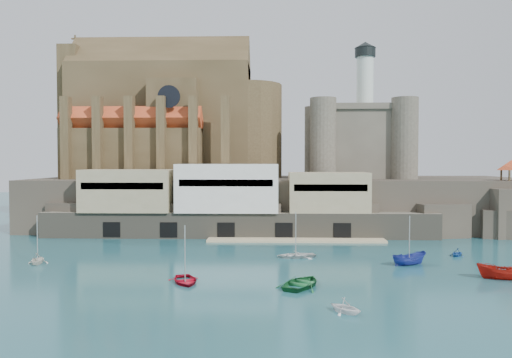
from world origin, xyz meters
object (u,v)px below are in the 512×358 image
object	(u,v)px
boat_0	(185,282)
boat_2	(409,265)
church	(171,122)
castle_keep	(357,139)
boat_1	(345,313)

from	to	relation	value
boat_0	boat_2	distance (m)	29.41
church	boat_2	size ratio (longest dim) A/B	9.07
castle_keep	boat_0	xyz separation A→B (m)	(-27.78, -52.50, -18.31)
church	boat_2	xyz separation A→B (m)	(39.95, -42.91, -22.13)
church	castle_keep	size ratio (longest dim) A/B	1.60
church	boat_2	distance (m)	62.66
boat_1	boat_2	world-z (taller)	boat_2
castle_keep	boat_0	bearing A→B (deg)	-117.89
church	castle_keep	bearing A→B (deg)	-1.11
church	castle_keep	distance (m)	40.39
castle_keep	boat_2	size ratio (longest dim) A/B	5.65
castle_keep	boat_1	size ratio (longest dim) A/B	9.13
boat_0	boat_2	xyz separation A→B (m)	(27.52, 10.36, 0.00)
castle_keep	boat_0	distance (m)	62.16
boat_0	boat_2	world-z (taller)	boat_0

